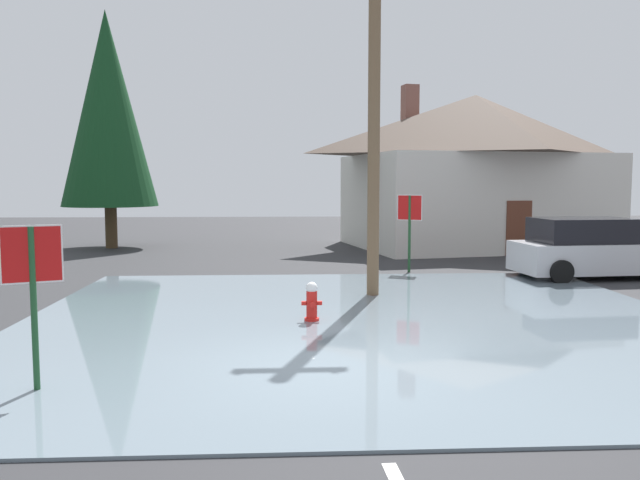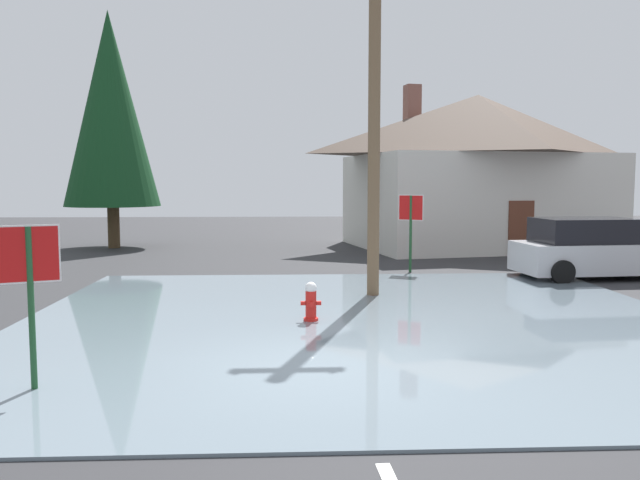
{
  "view_description": "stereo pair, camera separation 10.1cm",
  "coord_description": "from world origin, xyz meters",
  "views": [
    {
      "loc": [
        -0.61,
        -8.99,
        2.68
      ],
      "look_at": [
        0.15,
        5.22,
        1.38
      ],
      "focal_mm": 35.85,
      "sensor_mm": 36.0,
      "label": 1
    },
    {
      "loc": [
        -0.51,
        -9.0,
        2.68
      ],
      "look_at": [
        0.15,
        5.22,
        1.38
      ],
      "focal_mm": 35.85,
      "sensor_mm": 36.0,
      "label": 2
    }
  ],
  "objects": [
    {
      "name": "lane_stop_bar",
      "position": [
        0.34,
        -2.48,
        0.0
      ],
      "size": [
        3.39,
        0.31,
        0.01
      ],
      "primitive_type": "cube",
      "rotation": [
        0.0,
        0.0,
        -0.0
      ],
      "color": "silver",
      "rests_on": "ground"
    },
    {
      "name": "utility_pole",
      "position": [
        1.41,
        5.71,
        4.61
      ],
      "size": [
        1.6,
        0.28,
        8.86
      ],
      "color": "brown",
      "rests_on": "ground"
    },
    {
      "name": "stop_sign_near",
      "position": [
        -3.79,
        -0.87,
        1.53
      ],
      "size": [
        0.69,
        0.29,
        2.14
      ],
      "color": "#1E4C28",
      "rests_on": "ground"
    },
    {
      "name": "parked_car",
      "position": [
        7.86,
        8.3,
        0.8
      ],
      "size": [
        4.4,
        2.41,
        1.68
      ],
      "color": "silver",
      "rests_on": "ground"
    },
    {
      "name": "flood_puddle",
      "position": [
        0.81,
        3.04,
        0.02
      ],
      "size": [
        12.97,
        12.0,
        0.04
      ],
      "primitive_type": "cube",
      "color": "slate",
      "rests_on": "ground"
    },
    {
      "name": "house",
      "position": [
        7.13,
        17.01,
        3.22
      ],
      "size": [
        11.46,
        9.27,
        6.69
      ],
      "color": "beige",
      "rests_on": "ground"
    },
    {
      "name": "stop_sign_far",
      "position": [
        3.03,
        9.65,
        1.64
      ],
      "size": [
        0.67,
        0.38,
        2.3
      ],
      "color": "#1E4C28",
      "rests_on": "ground"
    },
    {
      "name": "fire_hydrant",
      "position": [
        -0.13,
        2.98,
        0.39
      ],
      "size": [
        0.39,
        0.34,
        0.78
      ],
      "color": "red",
      "rests_on": "ground"
    },
    {
      "name": "pine_tree_mid_left",
      "position": [
        -7.69,
        17.2,
        5.55
      ],
      "size": [
        3.78,
        3.78,
        9.44
      ],
      "color": "#4C3823",
      "rests_on": "ground"
    },
    {
      "name": "ground_plane",
      "position": [
        0.0,
        0.0,
        -0.05
      ],
      "size": [
        80.0,
        80.0,
        0.1
      ],
      "primitive_type": "cube",
      "color": "#2D2D30"
    }
  ]
}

